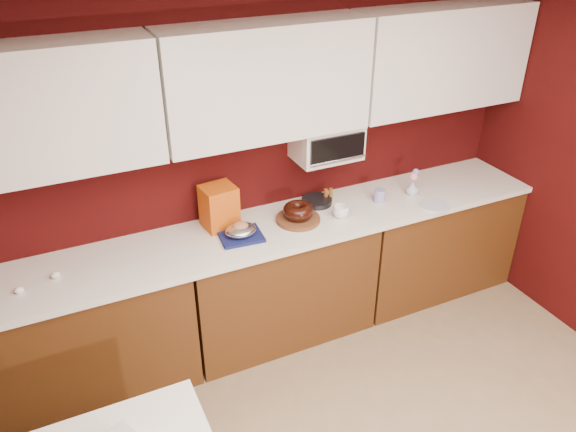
# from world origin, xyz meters

# --- Properties ---
(wall_back) EXTENTS (4.00, 0.02, 2.50)m
(wall_back) POSITION_xyz_m (0.00, 2.25, 1.25)
(wall_back) COLOR #390807
(wall_back) RESTS_ON floor
(base_cabinet_left) EXTENTS (1.31, 0.58, 0.86)m
(base_cabinet_left) POSITION_xyz_m (-1.33, 1.94, 0.43)
(base_cabinet_left) COLOR #522D10
(base_cabinet_left) RESTS_ON floor
(base_cabinet_center) EXTENTS (1.31, 0.58, 0.86)m
(base_cabinet_center) POSITION_xyz_m (0.00, 1.94, 0.43)
(base_cabinet_center) COLOR #522D10
(base_cabinet_center) RESTS_ON floor
(base_cabinet_right) EXTENTS (1.31, 0.58, 0.86)m
(base_cabinet_right) POSITION_xyz_m (1.33, 1.94, 0.43)
(base_cabinet_right) COLOR #522D10
(base_cabinet_right) RESTS_ON floor
(countertop) EXTENTS (4.00, 0.62, 0.04)m
(countertop) POSITION_xyz_m (0.00, 1.94, 0.88)
(countertop) COLOR white
(countertop) RESTS_ON base_cabinet_center
(upper_cabinet_left) EXTENTS (1.31, 0.33, 0.70)m
(upper_cabinet_left) POSITION_xyz_m (-1.33, 2.08, 1.85)
(upper_cabinet_left) COLOR white
(upper_cabinet_left) RESTS_ON wall_back
(upper_cabinet_center) EXTENTS (1.31, 0.33, 0.70)m
(upper_cabinet_center) POSITION_xyz_m (0.00, 2.08, 1.85)
(upper_cabinet_center) COLOR white
(upper_cabinet_center) RESTS_ON wall_back
(upper_cabinet_right) EXTENTS (1.31, 0.33, 0.70)m
(upper_cabinet_right) POSITION_xyz_m (1.33, 2.08, 1.85)
(upper_cabinet_right) COLOR white
(upper_cabinet_right) RESTS_ON wall_back
(toaster_oven) EXTENTS (0.45, 0.30, 0.25)m
(toaster_oven) POSITION_xyz_m (0.45, 2.10, 1.38)
(toaster_oven) COLOR white
(toaster_oven) RESTS_ON upper_cabinet_center
(toaster_oven_door) EXTENTS (0.40, 0.02, 0.18)m
(toaster_oven_door) POSITION_xyz_m (0.45, 1.94, 1.38)
(toaster_oven_door) COLOR black
(toaster_oven_door) RESTS_ON toaster_oven
(toaster_oven_handle) EXTENTS (0.42, 0.02, 0.02)m
(toaster_oven_handle) POSITION_xyz_m (0.45, 1.93, 1.30)
(toaster_oven_handle) COLOR silver
(toaster_oven_handle) RESTS_ON toaster_oven
(cake_base) EXTENTS (0.39, 0.39, 0.03)m
(cake_base) POSITION_xyz_m (0.16, 1.94, 0.91)
(cake_base) COLOR brown
(cake_base) RESTS_ON countertop
(bundt_cake) EXTENTS (0.24, 0.24, 0.08)m
(bundt_cake) POSITION_xyz_m (0.16, 1.94, 0.98)
(bundt_cake) COLOR black
(bundt_cake) RESTS_ON cake_base
(navy_towel) EXTENTS (0.29, 0.25, 0.02)m
(navy_towel) POSITION_xyz_m (-0.27, 1.91, 0.91)
(navy_towel) COLOR #151C52
(navy_towel) RESTS_ON countertop
(foil_ham_nest) EXTENTS (0.22, 0.19, 0.08)m
(foil_ham_nest) POSITION_xyz_m (-0.27, 1.91, 0.96)
(foil_ham_nest) COLOR silver
(foil_ham_nest) RESTS_ON navy_towel
(roasted_ham) EXTENTS (0.13, 0.12, 0.07)m
(roasted_ham) POSITION_xyz_m (-0.27, 1.91, 0.98)
(roasted_ham) COLOR #B87954
(roasted_ham) RESTS_ON foil_ham_nest
(pandoro_box) EXTENTS (0.24, 0.22, 0.29)m
(pandoro_box) POSITION_xyz_m (-0.34, 2.10, 1.05)
(pandoro_box) COLOR #B5300C
(pandoro_box) RESTS_ON countertop
(dark_pan) EXTENTS (0.24, 0.24, 0.04)m
(dark_pan) POSITION_xyz_m (0.39, 2.11, 0.92)
(dark_pan) COLOR black
(dark_pan) RESTS_ON countertop
(coffee_mug) EXTENTS (0.12, 0.12, 0.10)m
(coffee_mug) POSITION_xyz_m (0.45, 1.86, 0.95)
(coffee_mug) COLOR white
(coffee_mug) RESTS_ON countertop
(blue_jar) EXTENTS (0.10, 0.10, 0.10)m
(blue_jar) POSITION_xyz_m (0.82, 1.94, 0.95)
(blue_jar) COLOR #1C2A9C
(blue_jar) RESTS_ON countertop
(flower_vase) EXTENTS (0.08, 0.08, 0.11)m
(flower_vase) POSITION_xyz_m (1.10, 1.93, 0.96)
(flower_vase) COLOR silver
(flower_vase) RESTS_ON countertop
(flower_pink) EXTENTS (0.06, 0.06, 0.06)m
(flower_pink) POSITION_xyz_m (1.10, 1.93, 1.05)
(flower_pink) COLOR pink
(flower_pink) RESTS_ON flower_vase
(flower_blue) EXTENTS (0.05, 0.05, 0.05)m
(flower_blue) POSITION_xyz_m (1.13, 1.95, 1.07)
(flower_blue) COLOR #7C8DC7
(flower_blue) RESTS_ON flower_vase
(china_plate) EXTENTS (0.25, 0.25, 0.01)m
(china_plate) POSITION_xyz_m (1.14, 1.71, 0.91)
(china_plate) COLOR silver
(china_plate) RESTS_ON countertop
(amber_bottle) EXTENTS (0.04, 0.04, 0.10)m
(amber_bottle) POSITION_xyz_m (0.47, 2.11, 0.95)
(amber_bottle) COLOR brown
(amber_bottle) RESTS_ON countertop
(egg_left) EXTENTS (0.06, 0.06, 0.04)m
(egg_left) POSITION_xyz_m (-1.61, 1.88, 0.92)
(egg_left) COLOR white
(egg_left) RESTS_ON countertop
(egg_right) EXTENTS (0.06, 0.06, 0.04)m
(egg_right) POSITION_xyz_m (-1.41, 1.95, 0.92)
(egg_right) COLOR silver
(egg_right) RESTS_ON countertop
(amber_bottle_tall) EXTENTS (0.03, 0.03, 0.10)m
(amber_bottle_tall) POSITION_xyz_m (0.50, 2.10, 0.95)
(amber_bottle_tall) COLOR brown
(amber_bottle_tall) RESTS_ON countertop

